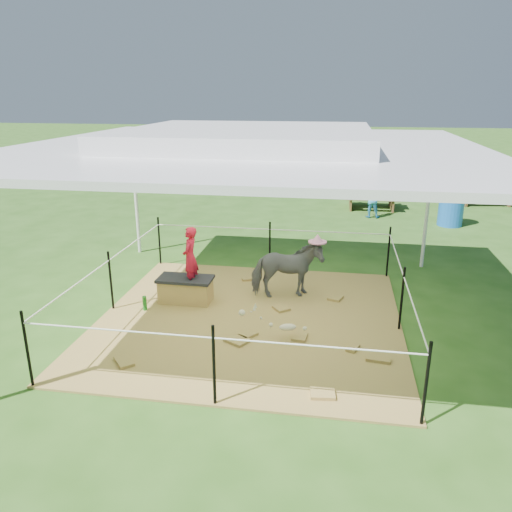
% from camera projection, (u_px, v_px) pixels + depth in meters
% --- Properties ---
extents(ground, '(90.00, 90.00, 0.00)m').
position_uv_depth(ground, '(250.00, 320.00, 7.76)').
color(ground, '#2D5919').
rests_on(ground, ground).
extents(hay_patch, '(4.60, 4.60, 0.03)m').
position_uv_depth(hay_patch, '(250.00, 319.00, 7.75)').
color(hay_patch, brown).
rests_on(hay_patch, ground).
extents(canopy_tent, '(6.30, 6.30, 2.90)m').
position_uv_depth(canopy_tent, '(249.00, 143.00, 6.91)').
color(canopy_tent, silver).
rests_on(canopy_tent, ground).
extents(rope_fence, '(4.54, 4.54, 1.00)m').
position_uv_depth(rope_fence, '(250.00, 281.00, 7.55)').
color(rope_fence, black).
rests_on(rope_fence, ground).
extents(straw_bale, '(0.85, 0.43, 0.38)m').
position_uv_depth(straw_bale, '(186.00, 291.00, 8.31)').
color(straw_bale, '#B18040').
rests_on(straw_bale, hay_patch).
extents(dark_cloth, '(0.91, 0.48, 0.05)m').
position_uv_depth(dark_cloth, '(185.00, 279.00, 8.24)').
color(dark_cloth, black).
rests_on(dark_cloth, straw_bale).
extents(woman, '(0.25, 0.37, 1.01)m').
position_uv_depth(woman, '(190.00, 251.00, 8.08)').
color(woman, red).
rests_on(woman, straw_bale).
extents(green_bottle, '(0.07, 0.07, 0.23)m').
position_uv_depth(green_bottle, '(145.00, 303.00, 8.00)').
color(green_bottle, '#1B791F').
rests_on(green_bottle, hay_patch).
extents(pony, '(1.27, 0.84, 0.98)m').
position_uv_depth(pony, '(287.00, 270.00, 8.38)').
color(pony, '#535359').
rests_on(pony, hay_patch).
extents(pink_hat, '(0.31, 0.31, 0.14)m').
position_uv_depth(pink_hat, '(287.00, 238.00, 8.21)').
color(pink_hat, pink).
rests_on(pink_hat, pony).
extents(foal, '(0.86, 0.61, 0.43)m').
position_uv_depth(foal, '(288.00, 326.00, 7.01)').
color(foal, beige).
rests_on(foal, hay_patch).
extents(trash_barrel, '(0.75, 0.75, 0.98)m').
position_uv_depth(trash_barrel, '(451.00, 207.00, 13.04)').
color(trash_barrel, blue).
rests_on(trash_barrel, ground).
extents(picnic_table_near, '(1.56, 1.13, 0.65)m').
position_uv_depth(picnic_table_near, '(371.00, 198.00, 15.01)').
color(picnic_table_near, brown).
rests_on(picnic_table_near, ground).
extents(picnic_table_far, '(1.86, 1.46, 0.71)m').
position_uv_depth(picnic_table_far, '(482.00, 192.00, 15.71)').
color(picnic_table_far, '#54321D').
rests_on(picnic_table_far, ground).
extents(distant_person, '(0.54, 0.44, 1.04)m').
position_uv_depth(distant_person, '(372.00, 199.00, 13.88)').
color(distant_person, '#3690CC').
rests_on(distant_person, ground).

